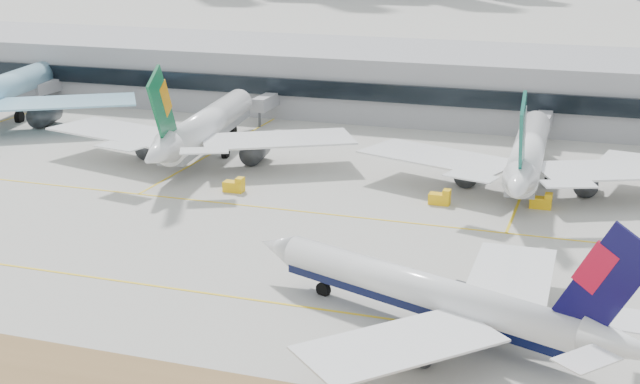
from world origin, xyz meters
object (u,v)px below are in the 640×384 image
(taxiing_airliner, at_px, (437,297))
(terminal, at_px, (411,80))
(widebody_eva, at_px, (204,129))
(widebody_cathay, at_px, (528,155))

(taxiing_airliner, distance_m, terminal, 125.49)
(widebody_eva, distance_m, terminal, 65.20)
(widebody_cathay, bearing_deg, terminal, 28.14)
(widebody_cathay, relative_size, terminal, 0.21)
(widebody_eva, bearing_deg, widebody_cathay, -97.21)
(terminal, bearing_deg, widebody_cathay, -59.56)
(terminal, bearing_deg, taxiing_airliner, -75.64)
(widebody_cathay, bearing_deg, taxiing_airliner, 174.57)
(taxiing_airliner, xyz_separation_m, widebody_eva, (-59.12, 62.66, 1.62))
(widebody_eva, bearing_deg, terminal, -32.75)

